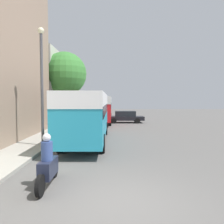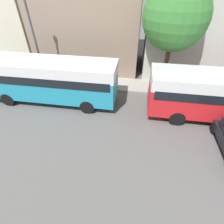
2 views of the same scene
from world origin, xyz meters
name	(u,v)px [view 2 (image 2 of 2)]	position (x,y,z in m)	size (l,w,h in m)	color
building_far_terrace	(192,26)	(-9.28, 19.17, 4.08)	(6.17, 7.84, 8.15)	beige
bus_lead	(48,76)	(-1.95, 8.55, 2.06)	(2.49, 9.76, 3.19)	teal
street_tree	(175,17)	(-5.21, 16.97, 5.46)	(4.48, 4.48, 7.57)	brown
lamp_post	(34,36)	(-4.35, 6.77, 4.09)	(0.36, 0.36, 6.73)	#47474C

